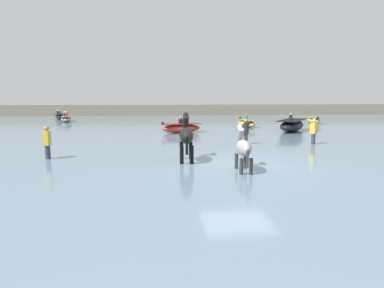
{
  "coord_description": "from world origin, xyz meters",
  "views": [
    {
      "loc": [
        -2.79,
        -11.59,
        2.74
      ],
      "look_at": [
        -1.44,
        1.82,
        0.85
      ],
      "focal_mm": 31.77,
      "sensor_mm": 36.0,
      "label": 1
    }
  ],
  "objects_px": {
    "boat_mid_channel": "(292,125)",
    "person_wading_close": "(47,146)",
    "horse_lead_grey": "(243,149)",
    "boat_near_port": "(314,120)",
    "person_wading_mid": "(246,134)",
    "horse_trailing_black": "(186,137)",
    "boat_far_inshore": "(60,117)",
    "boat_near_starboard": "(66,119)",
    "person_spectator_far": "(314,134)",
    "boat_far_offshore": "(181,128)",
    "boat_distant_east": "(246,123)"
  },
  "relations": [
    {
      "from": "horse_lead_grey",
      "to": "boat_far_offshore",
      "type": "distance_m",
      "value": 12.01
    },
    {
      "from": "boat_far_inshore",
      "to": "person_spectator_far",
      "type": "distance_m",
      "value": 27.8
    },
    {
      "from": "horse_lead_grey",
      "to": "boat_mid_channel",
      "type": "xyz_separation_m",
      "value": [
        6.54,
        12.12,
        -0.32
      ]
    },
    {
      "from": "horse_trailing_black",
      "to": "boat_far_offshore",
      "type": "distance_m",
      "value": 10.06
    },
    {
      "from": "person_wading_mid",
      "to": "boat_mid_channel",
      "type": "bearing_deg",
      "value": 51.26
    },
    {
      "from": "boat_near_starboard",
      "to": "person_wading_close",
      "type": "distance_m",
      "value": 20.63
    },
    {
      "from": "horse_lead_grey",
      "to": "boat_near_starboard",
      "type": "bearing_deg",
      "value": 116.51
    },
    {
      "from": "boat_near_starboard",
      "to": "boat_near_port",
      "type": "distance_m",
      "value": 23.05
    },
    {
      "from": "boat_far_inshore",
      "to": "horse_lead_grey",
      "type": "bearing_deg",
      "value": -63.99
    },
    {
      "from": "boat_near_starboard",
      "to": "boat_distant_east",
      "type": "xyz_separation_m",
      "value": [
        15.69,
        -7.24,
        -0.0
      ]
    },
    {
      "from": "boat_mid_channel",
      "to": "person_wading_close",
      "type": "distance_m",
      "value": 16.4
    },
    {
      "from": "boat_far_inshore",
      "to": "person_spectator_far",
      "type": "bearing_deg",
      "value": -49.19
    },
    {
      "from": "boat_far_inshore",
      "to": "person_wading_close",
      "type": "relative_size",
      "value": 1.68
    },
    {
      "from": "boat_near_starboard",
      "to": "boat_far_offshore",
      "type": "bearing_deg",
      "value": -47.04
    },
    {
      "from": "horse_trailing_black",
      "to": "boat_near_port",
      "type": "distance_m",
      "value": 21.09
    },
    {
      "from": "horse_trailing_black",
      "to": "person_wading_mid",
      "type": "bearing_deg",
      "value": 50.99
    },
    {
      "from": "boat_far_inshore",
      "to": "person_spectator_far",
      "type": "relative_size",
      "value": 1.68
    },
    {
      "from": "boat_far_offshore",
      "to": "person_wading_close",
      "type": "relative_size",
      "value": 1.76
    },
    {
      "from": "horse_lead_grey",
      "to": "boat_far_inshore",
      "type": "xyz_separation_m",
      "value": [
        -13.08,
        26.81,
        -0.45
      ]
    },
    {
      "from": "horse_trailing_black",
      "to": "boat_near_port",
      "type": "bearing_deg",
      "value": 52.39
    },
    {
      "from": "person_wading_mid",
      "to": "person_spectator_far",
      "type": "distance_m",
      "value": 3.44
    },
    {
      "from": "horse_trailing_black",
      "to": "boat_mid_channel",
      "type": "height_order",
      "value": "horse_trailing_black"
    },
    {
      "from": "person_wading_mid",
      "to": "boat_near_starboard",
      "type": "bearing_deg",
      "value": 127.81
    },
    {
      "from": "person_wading_mid",
      "to": "boat_far_inshore",
      "type": "bearing_deg",
      "value": 125.39
    },
    {
      "from": "horse_lead_grey",
      "to": "person_wading_close",
      "type": "relative_size",
      "value": 1.11
    },
    {
      "from": "boat_near_port",
      "to": "boat_distant_east",
      "type": "height_order",
      "value": "boat_distant_east"
    },
    {
      "from": "boat_far_inshore",
      "to": "horse_trailing_black",
      "type": "bearing_deg",
      "value": -65.4
    },
    {
      "from": "boat_far_offshore",
      "to": "person_spectator_far",
      "type": "distance_m",
      "value": 8.81
    },
    {
      "from": "horse_trailing_black",
      "to": "boat_distant_east",
      "type": "distance_m",
      "value": 15.03
    },
    {
      "from": "boat_far_offshore",
      "to": "horse_trailing_black",
      "type": "bearing_deg",
      "value": -92.8
    },
    {
      "from": "horse_lead_grey",
      "to": "person_wading_mid",
      "type": "relative_size",
      "value": 1.11
    },
    {
      "from": "horse_trailing_black",
      "to": "boat_far_inshore",
      "type": "height_order",
      "value": "horse_trailing_black"
    },
    {
      "from": "boat_near_starboard",
      "to": "person_wading_mid",
      "type": "height_order",
      "value": "person_wading_mid"
    },
    {
      "from": "boat_far_offshore",
      "to": "person_spectator_far",
      "type": "height_order",
      "value": "person_spectator_far"
    },
    {
      "from": "boat_far_inshore",
      "to": "person_spectator_far",
      "type": "height_order",
      "value": "person_spectator_far"
    },
    {
      "from": "boat_far_offshore",
      "to": "person_spectator_far",
      "type": "bearing_deg",
      "value": -44.5
    },
    {
      "from": "boat_far_offshore",
      "to": "person_wading_close",
      "type": "bearing_deg",
      "value": -122.39
    },
    {
      "from": "boat_far_inshore",
      "to": "person_wading_mid",
      "type": "distance_m",
      "value": 25.46
    },
    {
      "from": "boat_distant_east",
      "to": "person_spectator_far",
      "type": "relative_size",
      "value": 1.82
    },
    {
      "from": "boat_far_inshore",
      "to": "boat_distant_east",
      "type": "distance_m",
      "value": 20.56
    },
    {
      "from": "person_wading_close",
      "to": "person_spectator_far",
      "type": "xyz_separation_m",
      "value": [
        12.06,
        2.94,
        0.0
      ]
    },
    {
      "from": "horse_trailing_black",
      "to": "horse_lead_grey",
      "type": "bearing_deg",
      "value": -48.79
    },
    {
      "from": "horse_lead_grey",
      "to": "boat_mid_channel",
      "type": "distance_m",
      "value": 13.78
    },
    {
      "from": "horse_trailing_black",
      "to": "person_spectator_far",
      "type": "bearing_deg",
      "value": 29.61
    },
    {
      "from": "boat_far_inshore",
      "to": "person_wading_close",
      "type": "bearing_deg",
      "value": -75.71
    },
    {
      "from": "boat_near_port",
      "to": "person_wading_mid",
      "type": "height_order",
      "value": "person_wading_mid"
    },
    {
      "from": "boat_near_port",
      "to": "person_wading_close",
      "type": "height_order",
      "value": "person_wading_close"
    },
    {
      "from": "horse_lead_grey",
      "to": "boat_distant_east",
      "type": "bearing_deg",
      "value": 74.94
    },
    {
      "from": "horse_trailing_black",
      "to": "boat_near_starboard",
      "type": "height_order",
      "value": "horse_trailing_black"
    },
    {
      "from": "person_wading_close",
      "to": "person_spectator_far",
      "type": "distance_m",
      "value": 12.42
    }
  ]
}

